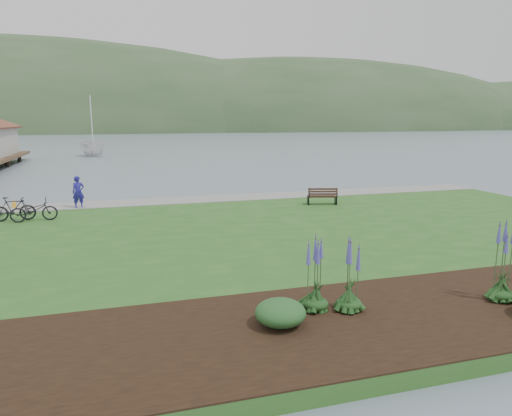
{
  "coord_description": "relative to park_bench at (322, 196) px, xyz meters",
  "views": [
    {
      "loc": [
        -4.93,
        -18.48,
        4.92
      ],
      "look_at": [
        0.22,
        -0.78,
        1.3
      ],
      "focal_mm": 32.0,
      "sensor_mm": 36.0,
      "label": 1
    }
  ],
  "objects": [
    {
      "name": "pannier",
      "position": [
        -15.63,
        3.59,
        -0.33
      ],
      "size": [
        0.23,
        0.31,
        0.3
      ],
      "primitive_type": "cube",
      "rotation": [
        0.0,
        0.0,
        0.2
      ],
      "color": "#F6AB1C",
      "rests_on": "lawn"
    },
    {
      "name": "sailboat",
      "position": [
        -13.82,
        42.24,
        -0.87
      ],
      "size": [
        13.23,
        13.28,
        25.13
      ],
      "primitive_type": "imported",
      "rotation": [
        0.0,
        0.0,
        0.56
      ],
      "color": "silver",
      "rests_on": "ground"
    },
    {
      "name": "person",
      "position": [
        -12.4,
        2.6,
        0.5
      ],
      "size": [
        0.82,
        0.68,
        1.94
      ],
      "primitive_type": "imported",
      "rotation": [
        0.0,
        0.0,
        0.32
      ],
      "color": "navy",
      "rests_on": "lawn"
    },
    {
      "name": "echium_0",
      "position": [
        -1.18,
        -13.37,
        0.6
      ],
      "size": [
        0.62,
        0.62,
        2.38
      ],
      "color": "#163B15",
      "rests_on": "garden_bed"
    },
    {
      "name": "garden_bed",
      "position": [
        -2.17,
        -13.34,
        -0.45
      ],
      "size": [
        24.0,
        4.4,
        0.04
      ],
      "primitive_type": "cube",
      "color": "black",
      "rests_on": "lawn"
    },
    {
      "name": "bicycle_b",
      "position": [
        -14.95,
        0.25,
        0.07
      ],
      "size": [
        0.6,
        1.84,
        1.1
      ],
      "primitive_type": "imported",
      "rotation": [
        0.0,
        0.0,
        1.61
      ],
      "color": "black",
      "rests_on": "lawn"
    },
    {
      "name": "echium_4",
      "position": [
        -5.88,
        -12.61,
        0.45
      ],
      "size": [
        0.62,
        0.62,
        2.17
      ],
      "color": "#163B15",
      "rests_on": "garden_bed"
    },
    {
      "name": "shoreline_path",
      "position": [
        -5.17,
        3.36,
        -0.46
      ],
      "size": [
        34.0,
        2.2,
        0.03
      ],
      "primitive_type": "cube",
      "color": "gray",
      "rests_on": "lawn"
    },
    {
      "name": "echium_5",
      "position": [
        -5.11,
        -12.83,
        0.3
      ],
      "size": [
        0.62,
        0.62,
        1.98
      ],
      "color": "#163B15",
      "rests_on": "garden_bed"
    },
    {
      "name": "park_bench",
      "position": [
        0.0,
        0.0,
        0.0
      ],
      "size": [
        1.65,
        1.0,
        0.95
      ],
      "rotation": [
        0.0,
        0.0,
        -0.26
      ],
      "color": "black",
      "rests_on": "lawn"
    },
    {
      "name": "far_hillside",
      "position": [
        14.83,
        166.46,
        -0.87
      ],
      "size": [
        580.0,
        80.0,
        38.0
      ],
      "primitive_type": null,
      "color": "#304D2B",
      "rests_on": "ground"
    },
    {
      "name": "shrub_0",
      "position": [
        -6.96,
        -13.15,
        -0.15
      ],
      "size": [
        1.14,
        1.14,
        0.57
      ],
      "primitive_type": "ellipsoid",
      "color": "#1E4C21",
      "rests_on": "garden_bed"
    },
    {
      "name": "ground",
      "position": [
        -5.17,
        -3.54,
        -0.87
      ],
      "size": [
        600.0,
        600.0,
        0.0
      ],
      "primitive_type": "plane",
      "color": "slate",
      "rests_on": "ground"
    },
    {
      "name": "bicycle_a",
      "position": [
        -14.06,
        -0.1,
        0.04
      ],
      "size": [
        0.93,
        2.03,
        1.02
      ],
      "primitive_type": "imported",
      "rotation": [
        0.0,
        0.0,
        1.7
      ],
      "color": "black",
      "rests_on": "lawn"
    },
    {
      "name": "lawn",
      "position": [
        -5.17,
        -5.54,
        -0.67
      ],
      "size": [
        34.0,
        20.0,
        0.4
      ],
      "primitive_type": "cube",
      "color": "#27571E",
      "rests_on": "ground"
    }
  ]
}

